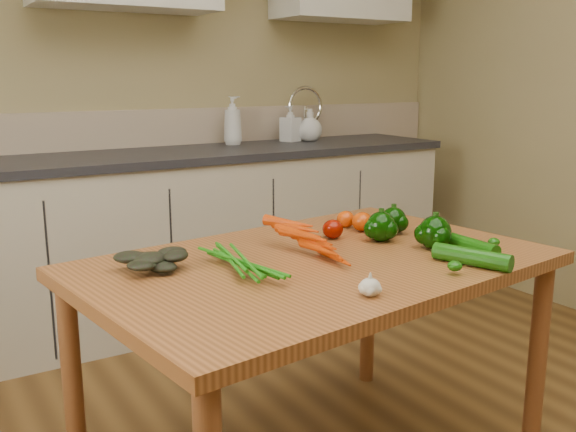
% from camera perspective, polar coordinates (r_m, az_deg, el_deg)
% --- Properties ---
extents(room, '(4.04, 5.04, 2.64)m').
position_cam_1_polar(room, '(1.57, 15.43, 10.78)').
color(room, brown).
rests_on(room, ground).
extents(counter_run, '(2.84, 0.64, 1.14)m').
position_cam_1_polar(counter_run, '(3.48, -7.61, -1.42)').
color(counter_run, '#B3A995').
rests_on(counter_run, ground).
extents(table, '(1.48, 1.06, 0.74)m').
position_cam_1_polar(table, '(1.96, 2.58, -6.13)').
color(table, '#9F5C2E').
rests_on(table, ground).
extents(soap_bottle_a, '(0.12, 0.12, 0.27)m').
position_cam_1_polar(soap_bottle_a, '(3.63, -4.95, 8.45)').
color(soap_bottle_a, silver).
rests_on(soap_bottle_a, counter_run).
extents(soap_bottle_b, '(0.12, 0.12, 0.21)m').
position_cam_1_polar(soap_bottle_b, '(3.80, 0.22, 8.22)').
color(soap_bottle_b, silver).
rests_on(soap_bottle_b, counter_run).
extents(soap_bottle_c, '(0.19, 0.19, 0.19)m').
position_cam_1_polar(soap_bottle_c, '(3.84, 1.96, 8.09)').
color(soap_bottle_c, silver).
rests_on(soap_bottle_c, counter_run).
extents(carrot_bunch, '(0.28, 0.23, 0.07)m').
position_cam_1_polar(carrot_bunch, '(1.92, -0.11, -2.90)').
color(carrot_bunch, '#D13C04').
rests_on(carrot_bunch, table).
extents(leafy_greens, '(0.20, 0.18, 0.10)m').
position_cam_1_polar(leafy_greens, '(1.86, -11.88, -3.17)').
color(leafy_greens, black).
rests_on(leafy_greens, table).
extents(garlic_bulb, '(0.05, 0.05, 0.05)m').
position_cam_1_polar(garlic_bulb, '(1.62, 7.30, -6.30)').
color(garlic_bulb, beige).
rests_on(garlic_bulb, table).
extents(pepper_a, '(0.10, 0.10, 0.10)m').
position_cam_1_polar(pepper_a, '(2.15, 8.26, -0.95)').
color(pepper_a, black).
rests_on(pepper_a, table).
extents(pepper_b, '(0.09, 0.09, 0.09)m').
position_cam_1_polar(pepper_b, '(2.27, 9.36, -0.40)').
color(pepper_b, black).
rests_on(pepper_b, table).
extents(pepper_c, '(0.10, 0.10, 0.10)m').
position_cam_1_polar(pepper_c, '(2.09, 12.93, -1.46)').
color(pepper_c, black).
rests_on(pepper_c, table).
extents(tomato_a, '(0.07, 0.07, 0.07)m').
position_cam_1_polar(tomato_a, '(2.17, 4.00, -1.17)').
color(tomato_a, '#800E02').
rests_on(tomato_a, table).
extents(tomato_b, '(0.07, 0.07, 0.06)m').
position_cam_1_polar(tomato_b, '(2.34, 5.15, -0.28)').
color(tomato_b, '#C73A04').
rests_on(tomato_b, table).
extents(tomato_c, '(0.07, 0.07, 0.07)m').
position_cam_1_polar(tomato_c, '(2.28, 6.62, -0.51)').
color(tomato_c, '#C73A04').
rests_on(tomato_c, table).
extents(zucchini_a, '(0.05, 0.19, 0.05)m').
position_cam_1_polar(zucchini_a, '(2.07, 16.07, -2.56)').
color(zucchini_a, '#0F4807').
rests_on(zucchini_a, table).
extents(zucchini_b, '(0.13, 0.24, 0.05)m').
position_cam_1_polar(zucchini_b, '(1.94, 16.03, -3.52)').
color(zucchini_b, '#0F4807').
rests_on(zucchini_b, table).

